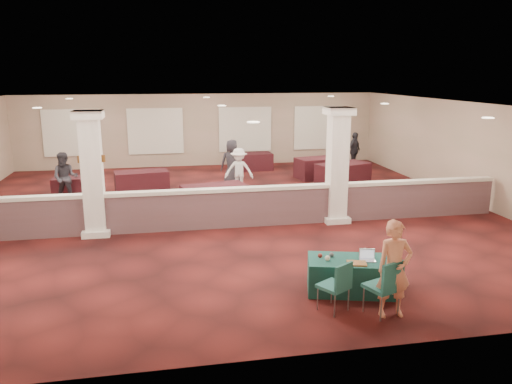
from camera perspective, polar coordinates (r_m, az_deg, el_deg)
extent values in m
plane|color=#4F1513|center=(15.09, -3.72, -2.33)|extent=(16.00, 16.00, 0.00)
cube|color=gray|center=(22.63, -6.30, 7.04)|extent=(16.00, 0.04, 3.20)
cube|color=gray|center=(7.11, 4.12, -7.19)|extent=(16.00, 0.04, 3.20)
cube|color=gray|center=(17.58, 23.11, 4.20)|extent=(0.04, 16.00, 3.20)
cube|color=silver|center=(14.55, -3.92, 9.88)|extent=(16.00, 16.00, 0.02)
cube|color=brown|center=(13.53, -2.97, -2.00)|extent=(15.60, 0.20, 1.00)
cube|color=beige|center=(13.39, -3.00, 0.27)|extent=(15.60, 0.28, 0.10)
cube|color=silver|center=(13.28, -18.17, 1.93)|extent=(0.50, 0.50, 3.20)
cube|color=silver|center=(13.65, -17.71, -4.33)|extent=(0.70, 0.70, 0.16)
cube|color=silver|center=(13.08, -18.66, 8.38)|extent=(0.72, 0.72, 0.20)
cube|color=silver|center=(13.99, 9.26, 2.99)|extent=(0.50, 0.50, 3.20)
cube|color=silver|center=(14.34, 9.03, -3.00)|extent=(0.70, 0.70, 0.16)
cube|color=silver|center=(13.80, 9.49, 9.12)|extent=(0.72, 0.72, 0.20)
cylinder|color=brown|center=(13.25, -19.50, 3.57)|extent=(0.12, 0.12, 0.18)
cylinder|color=white|center=(13.25, -19.50, 3.57)|extent=(0.09, 0.09, 0.10)
cylinder|color=brown|center=(13.18, -17.09, 3.69)|extent=(0.12, 0.12, 0.18)
cylinder|color=white|center=(13.18, -17.09, 3.69)|extent=(0.09, 0.09, 0.10)
cube|color=#103C36|center=(9.85, 10.94, -9.34)|extent=(1.85, 1.25, 0.65)
cube|color=#1B4F4E|center=(9.04, 14.18, -10.47)|extent=(0.66, 0.66, 0.07)
cube|color=#1B4F4E|center=(8.79, 15.38, -9.30)|extent=(0.47, 0.23, 0.49)
cylinder|color=gray|center=(8.88, 14.11, -12.80)|extent=(0.03, 0.03, 0.46)
cylinder|color=gray|center=(9.17, 15.98, -12.07)|extent=(0.03, 0.03, 0.46)
cylinder|color=gray|center=(9.15, 12.19, -11.90)|extent=(0.03, 0.03, 0.46)
cylinder|color=gray|center=(9.42, 14.06, -11.22)|extent=(0.03, 0.03, 0.46)
cube|color=#1B4F4E|center=(9.01, 8.85, -10.59)|extent=(0.64, 0.64, 0.06)
cube|color=#1B4F4E|center=(8.79, 9.99, -9.48)|extent=(0.40, 0.28, 0.44)
cylinder|color=gray|center=(8.87, 8.98, -12.73)|extent=(0.03, 0.03, 0.42)
cylinder|color=gray|center=(9.15, 10.52, -11.96)|extent=(0.03, 0.03, 0.42)
cylinder|color=gray|center=(9.09, 7.06, -12.00)|extent=(0.03, 0.03, 0.42)
cylinder|color=gray|center=(9.36, 8.62, -11.27)|extent=(0.03, 0.03, 0.42)
imported|color=#D7815D|center=(8.89, 15.52, -8.48)|extent=(0.62, 0.42, 1.71)
cube|color=black|center=(18.06, -19.68, 0.61)|extent=(1.62, 0.81, 0.65)
cube|color=black|center=(15.26, -4.77, -0.66)|extent=(2.10, 1.40, 0.78)
cube|color=black|center=(19.00, 9.90, 2.04)|extent=(2.21, 1.64, 0.80)
cube|color=black|center=(18.03, -12.92, 1.18)|extent=(1.94, 1.18, 0.74)
cube|color=black|center=(21.58, -0.59, 3.50)|extent=(1.84, 0.98, 0.73)
cube|color=black|center=(20.15, 7.45, 2.78)|extent=(2.15, 1.38, 0.81)
imported|color=black|center=(17.08, -20.96, 1.51)|extent=(0.81, 0.46, 1.65)
imported|color=silver|center=(17.50, -1.96, 2.50)|extent=(1.07, 0.68, 1.55)
imported|color=black|center=(22.26, 11.15, 4.68)|extent=(1.00, 0.94, 1.59)
imported|color=black|center=(18.38, -2.75, 3.33)|extent=(0.89, 0.53, 1.74)
cube|color=#B8B9BD|center=(9.73, 12.62, -7.64)|extent=(0.34, 0.27, 0.02)
cube|color=#B8B9BD|center=(9.78, 12.57, -6.84)|extent=(0.29, 0.09, 0.20)
cube|color=silver|center=(9.78, 12.57, -6.93)|extent=(0.26, 0.07, 0.17)
cube|color=orange|center=(9.53, 11.44, -7.99)|extent=(0.41, 0.35, 0.03)
sphere|color=beige|center=(9.59, 8.17, -7.49)|extent=(0.10, 0.10, 0.10)
sphere|color=maroon|center=(9.71, 7.33, -7.22)|extent=(0.09, 0.09, 0.09)
sphere|color=#4D4D52|center=(9.78, 8.62, -7.10)|extent=(0.09, 0.09, 0.09)
cube|color=red|center=(9.59, 14.64, -8.08)|extent=(0.11, 0.05, 0.01)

